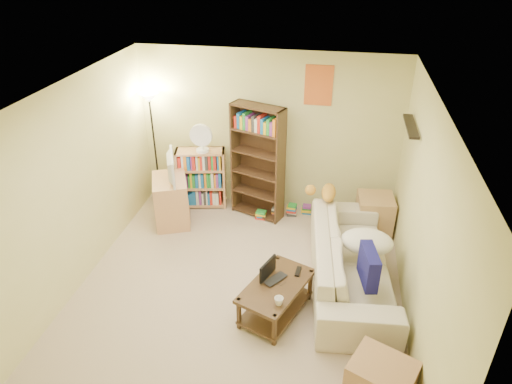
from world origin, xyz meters
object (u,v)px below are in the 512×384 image
short_bookshelf (202,178)px  coffee_table (276,294)px  tabby_cat (325,192)px  television (168,167)px  tall_bookshelf (258,160)px  mug (279,301)px  side_table (374,214)px  end_cabinet (381,383)px  laptop (278,281)px  desk_fan (201,138)px  sofa (351,260)px  tv_stand (171,201)px  floor_lamp (151,116)px

short_bookshelf → coffee_table: bearing=-67.1°
tabby_cat → short_bookshelf: (-1.98, 0.62, -0.30)m
television → tall_bookshelf: bearing=-91.8°
mug → television: size_ratio=0.18×
side_table → tabby_cat: bearing=-153.8°
television → end_cabinet: bearing=-153.1°
laptop → end_cabinet: size_ratio=0.61×
tabby_cat → desk_fan: 2.06m
tall_bookshelf → end_cabinet: size_ratio=3.16×
tall_bookshelf → short_bookshelf: size_ratio=1.84×
tabby_cat → television: size_ratio=0.81×
sofa → desk_fan: desk_fan is taller
tall_bookshelf → mug: bearing=-53.8°
end_cabinet → short_bookshelf: bearing=130.1°
coffee_table → tv_stand: bearing=160.0°
coffee_table → television: size_ratio=1.62×
coffee_table → sofa: bearing=62.3°
tall_bookshelf → end_cabinet: 3.61m
tabby_cat → coffee_table: bearing=-105.3°
tv_stand → floor_lamp: bearing=103.0°
sofa → tabby_cat: bearing=18.6°
mug → end_cabinet: 1.27m
desk_fan → mug: bearing=-57.9°
coffee_table → tabby_cat: bearing=96.3°
coffee_table → television: (-1.86, 1.66, 0.66)m
sofa → tall_bookshelf: bearing=40.3°
laptop → mug: size_ratio=2.82×
short_bookshelf → floor_lamp: bearing=162.3°
sofa → laptop: bearing=123.5°
floor_lamp → side_table: bearing=-5.6°
tv_stand → side_table: bearing=-16.2°
tabby_cat → end_cabinet: size_ratio=0.97×
mug → television: (-1.93, 1.97, 0.46)m
sofa → tall_bookshelf: size_ratio=1.38×
sofa → tall_bookshelf: 2.10m
short_bookshelf → floor_lamp: 1.24m
laptop → end_cabinet: (1.12, -1.01, -0.21)m
laptop → end_cabinet: 1.52m
coffee_table → floor_lamp: floor_lamp is taller
floor_lamp → desk_fan: bearing=-8.6°
mug → tv_stand: tv_stand is taller
coffee_table → side_table: 2.29m
sofa → desk_fan: size_ratio=5.45×
television → coffee_table: bearing=-153.7°
laptop → tv_stand: tv_stand is taller
sofa → short_bookshelf: short_bookshelf is taller
desk_fan → floor_lamp: (-0.82, 0.13, 0.24)m
tabby_cat → end_cabinet: tabby_cat is taller
tall_bookshelf → sofa: bearing=-23.5°
laptop → tv_stand: (-1.88, 1.61, -0.07)m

